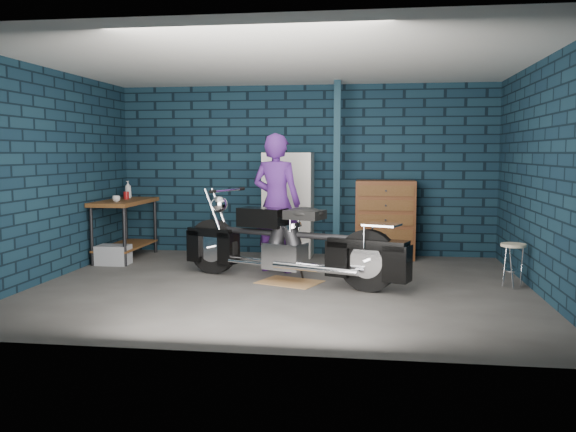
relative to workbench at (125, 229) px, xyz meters
name	(u,v)px	position (x,y,z in m)	size (l,w,h in m)	color
ground	(281,287)	(2.68, -1.63, -0.46)	(6.00, 6.00, 0.00)	#504E4B
room_walls	(288,131)	(2.68, -1.08, 1.45)	(6.02, 5.01, 2.71)	#0E2231
support_post	(337,171)	(3.23, 0.32, 0.90)	(0.10, 0.10, 2.70)	#122C3A
workbench	(125,229)	(0.00, 0.00, 0.00)	(0.60, 1.40, 0.91)	brown
drip_mat	(290,282)	(2.75, -1.36, -0.45)	(0.74, 0.56, 0.01)	#9B6C43
motorcycle	(290,237)	(2.75, -1.36, 0.13)	(2.63, 0.71, 1.16)	black
person	(277,203)	(2.47, -0.66, 0.49)	(0.69, 0.45, 1.89)	#441C6A
storage_bin	(113,255)	(0.02, -0.50, -0.31)	(0.46, 0.33, 0.28)	#95979E
locker	(288,205)	(2.45, 0.60, 0.36)	(0.76, 0.54, 1.63)	silver
tool_chest	(385,220)	(3.96, 0.60, 0.15)	(0.90, 0.50, 1.20)	brown
shop_stool	(513,266)	(5.46, -1.30, -0.18)	(0.30, 0.30, 0.54)	beige
cup_a	(116,199)	(0.03, -0.36, 0.50)	(0.12, 0.12, 0.09)	beige
mug_red	(126,195)	(-0.03, 0.14, 0.51)	(0.09, 0.09, 0.12)	maroon
bottle	(128,189)	(-0.10, 0.39, 0.59)	(0.11, 0.11, 0.27)	#95979E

